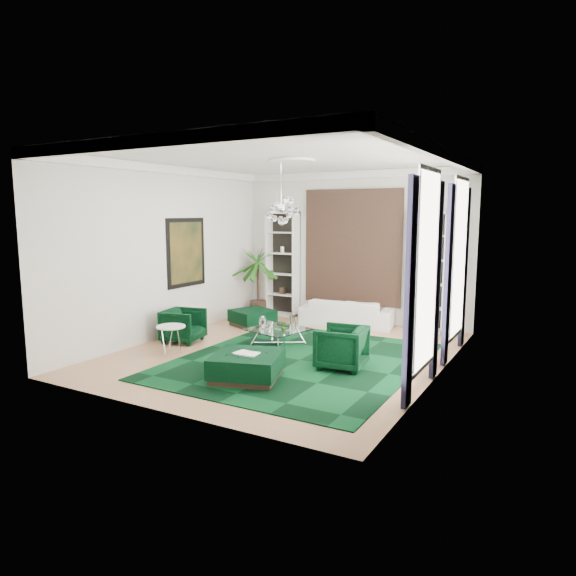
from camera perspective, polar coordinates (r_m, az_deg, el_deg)
The scene contains 30 objects.
floor at distance 10.32m, azimuth -0.36°, elevation -7.25°, with size 6.00×7.00×0.02m, color tan.
ceiling at distance 9.99m, azimuth -0.38°, elevation 14.36°, with size 6.00×7.00×0.02m, color white.
wall_back at distance 13.13m, azimuth 7.26°, elevation 4.51°, with size 6.00×0.02×3.80m, color silver.
wall_front at distance 7.15m, azimuth -14.42°, elevation 1.13°, with size 6.00×0.02×3.80m, color silver.
wall_left at distance 11.75m, azimuth -13.26°, elevation 3.91°, with size 0.02×7.00×3.80m, color silver.
wall_right at distance 8.88m, azimuth 16.77°, elevation 2.40°, with size 0.02×7.00×3.80m, color silver.
crown_molding at distance 9.98m, azimuth -0.38°, elevation 13.73°, with size 6.00×7.00×0.18m, color white, non-canonical shape.
ceiling_medallion at distance 10.25m, azimuth 0.48°, elevation 13.98°, with size 0.90×0.90×0.05m, color white.
tapestry at distance 13.08m, azimuth 7.18°, elevation 4.50°, with size 2.50×0.06×2.80m, color black.
shelving_left at distance 13.84m, azimuth -0.60°, elevation 2.70°, with size 0.90×0.38×2.80m, color white, non-canonical shape.
shelving_right at distance 12.38m, azimuth 15.25°, elevation 1.73°, with size 0.90×0.38×2.80m, color white, non-canonical shape.
painting at distance 12.18m, azimuth -11.20°, elevation 3.89°, with size 0.04×1.30×1.60m, color black.
window_near at distance 8.02m, azimuth 15.22°, elevation 1.85°, with size 0.03×1.10×2.90m, color white.
curtain_near_a at distance 7.31m, azimuth 13.37°, elevation -0.66°, with size 0.07×0.30×3.25m, color black.
curtain_near_b at distance 8.81m, azimuth 16.18°, elevation 0.74°, with size 0.07×0.30×3.25m, color black.
window_far at distance 10.35m, azimuth 18.49°, elevation 3.13°, with size 0.03×1.10×2.90m, color white.
curtain_far_a at distance 9.62m, azimuth 17.33°, elevation 1.31°, with size 0.07×0.30×3.25m, color black.
curtain_far_b at distance 11.14m, azimuth 19.02°, elevation 2.15°, with size 0.07×0.30×3.25m, color black.
rug at distance 9.76m, azimuth 1.33°, elevation -8.05°, with size 4.20×5.00×0.02m, color black.
sofa at distance 12.72m, azimuth 6.57°, elevation -2.74°, with size 2.25×0.88×0.66m, color silver.
armchair_left at distance 11.29m, azimuth -11.55°, elevation -4.11°, with size 0.77×0.80×0.72m, color black.
armchair_right at distance 9.26m, azimuth 5.96°, elevation -6.59°, with size 0.82×0.85×0.77m, color black.
coffee_table at distance 10.78m, azimuth -1.12°, elevation -5.50°, with size 1.07×1.07×0.37m, color white, non-canonical shape.
ottoman_side at distance 12.68m, azimuth -3.97°, elevation -3.33°, with size 0.90×0.90×0.40m, color black.
ottoman_front at distance 8.70m, azimuth -4.59°, elevation -8.70°, with size 1.10×1.10×0.44m, color black.
book at distance 8.63m, azimuth -4.61°, elevation -7.21°, with size 0.42×0.28×0.03m, color white.
side_table at distance 10.44m, azimuth -12.85°, elevation -5.67°, with size 0.57×0.57×0.55m, color white.
palm at distance 13.89m, azimuth -3.37°, elevation 1.80°, with size 1.48×1.48×2.36m, color #236217, non-canonical shape.
chandelier at distance 10.38m, azimuth -0.76°, elevation 8.82°, with size 0.72×0.72×0.64m, color white, non-canonical shape.
table_plant at distance 10.40m, azimuth -0.48°, elevation -4.35°, with size 0.12×0.10×0.23m, color #236217.
Camera 1 is at (4.92, -8.63, 2.77)m, focal length 32.00 mm.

